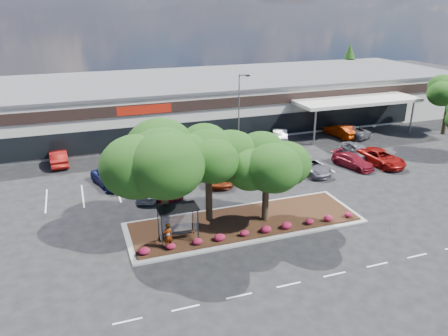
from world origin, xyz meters
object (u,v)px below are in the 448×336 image
object	(u,v)px
survey_stake	(388,227)
car_1	(160,183)
car_0	(110,178)
light_pole	(240,118)

from	to	relation	value
survey_stake	car_1	xyz separation A→B (m)	(-14.01, 13.16, 0.20)
survey_stake	car_0	size ratio (longest dim) A/B	0.20
survey_stake	car_1	distance (m)	19.22
light_pole	car_0	bearing A→B (deg)	-159.30
light_pole	survey_stake	world-z (taller)	light_pole
light_pole	car_1	distance (m)	14.22
car_0	car_1	xyz separation A→B (m)	(4.06, -2.96, 0.15)
car_0	survey_stake	bearing A→B (deg)	-58.24
light_pole	car_0	distance (m)	16.30
survey_stake	car_0	xyz separation A→B (m)	(-18.06, 16.13, 0.04)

